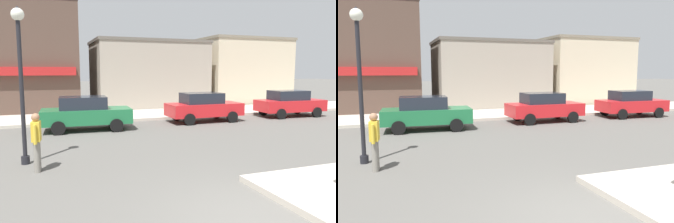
% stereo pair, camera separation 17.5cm
% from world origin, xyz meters
% --- Properties ---
extents(ground_plane, '(160.00, 160.00, 0.00)m').
position_xyz_m(ground_plane, '(0.00, 0.00, 0.00)').
color(ground_plane, '#5B5954').
extents(kerb_far, '(80.00, 4.00, 0.15)m').
position_xyz_m(kerb_far, '(0.00, 14.17, 0.07)').
color(kerb_far, beige).
rests_on(kerb_far, ground).
extents(lamp_post, '(0.36, 0.36, 4.54)m').
position_xyz_m(lamp_post, '(-4.28, 5.48, 2.96)').
color(lamp_post, black).
rests_on(lamp_post, ground).
extents(parked_car_nearest, '(4.10, 2.07, 1.56)m').
position_xyz_m(parked_car_nearest, '(-1.94, 10.48, 0.81)').
color(parked_car_nearest, '#1E6B3D').
rests_on(parked_car_nearest, ground).
extents(parked_car_second, '(4.01, 1.90, 1.56)m').
position_xyz_m(parked_car_second, '(4.28, 10.89, 0.81)').
color(parked_car_second, red).
rests_on(parked_car_second, ground).
extents(parked_car_third, '(4.08, 2.03, 1.56)m').
position_xyz_m(parked_car_third, '(10.02, 10.89, 0.81)').
color(parked_car_third, red).
rests_on(parked_car_third, ground).
extents(pedestrian_crossing_near, '(0.26, 0.56, 1.61)m').
position_xyz_m(pedestrian_crossing_near, '(-3.92, 4.58, 0.87)').
color(pedestrian_crossing_near, gray).
rests_on(pedestrian_crossing_near, ground).
extents(building_corner_shop, '(10.64, 9.66, 7.45)m').
position_xyz_m(building_corner_shop, '(-6.75, 20.74, 3.73)').
color(building_corner_shop, brown).
rests_on(building_corner_shop, ground).
extents(building_storefront_left_near, '(8.08, 5.56, 4.88)m').
position_xyz_m(building_storefront_left_near, '(3.62, 18.92, 2.44)').
color(building_storefront_left_near, '#9E9384').
rests_on(building_storefront_left_near, ground).
extents(building_storefront_left_mid, '(7.12, 6.35, 5.33)m').
position_xyz_m(building_storefront_left_mid, '(11.76, 19.57, 2.67)').
color(building_storefront_left_mid, beige).
rests_on(building_storefront_left_mid, ground).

